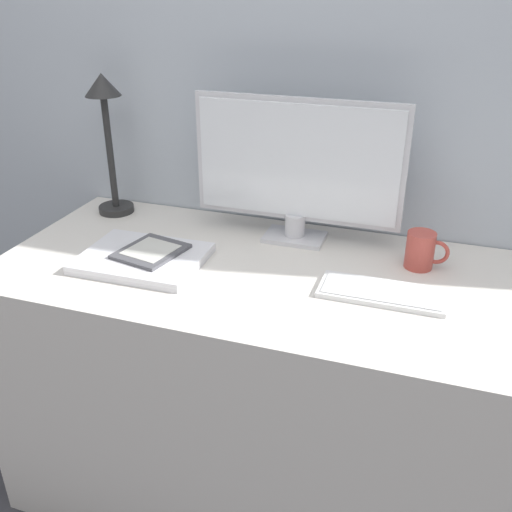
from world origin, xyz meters
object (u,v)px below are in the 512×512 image
object	(u,v)px
keyboard	(382,293)
ereader	(151,251)
laptop	(143,259)
coffee_mug	(421,250)
monitor	(297,168)
desk_lamp	(107,123)

from	to	relation	value
keyboard	ereader	bearing A→B (deg)	-178.64
laptop	coffee_mug	xyz separation A→B (m)	(0.67, 0.20, 0.04)
laptop	coffee_mug	bearing A→B (deg)	16.54
laptop	ereader	world-z (taller)	ereader
monitor	ereader	world-z (taller)	monitor
monitor	coffee_mug	bearing A→B (deg)	-11.05
keyboard	monitor	bearing A→B (deg)	138.66
keyboard	laptop	size ratio (longest dim) A/B	0.93
laptop	ereader	distance (m)	0.03
coffee_mug	keyboard	bearing A→B (deg)	-112.49
desk_lamp	monitor	bearing A→B (deg)	-1.88
ereader	laptop	bearing A→B (deg)	-140.88
ereader	monitor	bearing A→B (deg)	38.88
laptop	ereader	size ratio (longest dim) A/B	1.64
ereader	coffee_mug	world-z (taller)	coffee_mug
monitor	desk_lamp	xyz separation A→B (m)	(-0.58, 0.02, 0.07)
ereader	desk_lamp	distance (m)	0.45
monitor	desk_lamp	distance (m)	0.58
laptop	keyboard	bearing A→B (deg)	2.68
desk_lamp	coffee_mug	world-z (taller)	desk_lamp
keyboard	laptop	xyz separation A→B (m)	(-0.60, -0.03, 0.01)
monitor	coffee_mug	xyz separation A→B (m)	(0.34, -0.07, -0.16)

